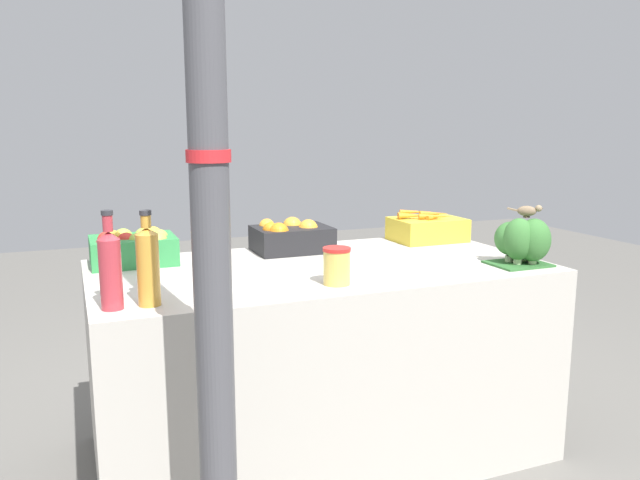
# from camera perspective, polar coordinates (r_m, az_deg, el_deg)

# --- Properties ---
(ground_plane) EXTENTS (10.00, 10.00, 0.00)m
(ground_plane) POSITION_cam_1_polar(r_m,az_deg,el_deg) (2.73, 0.00, -18.49)
(ground_plane) COLOR #605E59
(market_table) EXTENTS (1.74, 0.90, 0.78)m
(market_table) POSITION_cam_1_polar(r_m,az_deg,el_deg) (2.56, 0.00, -10.83)
(market_table) COLOR #B7B2A8
(market_table) RESTS_ON ground_plane
(support_pole) EXTENTS (0.11, 0.11, 2.27)m
(support_pole) POSITION_cam_1_polar(r_m,az_deg,el_deg) (1.51, -10.02, 3.34)
(support_pole) COLOR #4C4C51
(support_pole) RESTS_ON ground_plane
(apple_crate) EXTENTS (0.32, 0.24, 0.14)m
(apple_crate) POSITION_cam_1_polar(r_m,az_deg,el_deg) (2.57, -16.66, -0.60)
(apple_crate) COLOR #2D8442
(apple_crate) RESTS_ON market_table
(orange_crate) EXTENTS (0.32, 0.24, 0.14)m
(orange_crate) POSITION_cam_1_polar(r_m,az_deg,el_deg) (2.71, -2.69, 0.30)
(orange_crate) COLOR black
(orange_crate) RESTS_ON market_table
(carrot_crate) EXTENTS (0.32, 0.25, 0.14)m
(carrot_crate) POSITION_cam_1_polar(r_m,az_deg,el_deg) (3.00, 9.77, 1.04)
(carrot_crate) COLOR gold
(carrot_crate) RESTS_ON market_table
(broccoli_pile) EXTENTS (0.23, 0.19, 0.19)m
(broccoli_pile) POSITION_cam_1_polar(r_m,az_deg,el_deg) (2.57, 18.06, -0.11)
(broccoli_pile) COLOR #2D602D
(broccoli_pile) RESTS_ON market_table
(juice_bottle_ruby) EXTENTS (0.07, 0.07, 0.30)m
(juice_bottle_ruby) POSITION_cam_1_polar(r_m,az_deg,el_deg) (1.94, -18.62, -2.44)
(juice_bottle_ruby) COLOR #B2333D
(juice_bottle_ruby) RESTS_ON market_table
(juice_bottle_amber) EXTENTS (0.07, 0.07, 0.29)m
(juice_bottle_amber) POSITION_cam_1_polar(r_m,az_deg,el_deg) (1.95, -15.46, -2.19)
(juice_bottle_amber) COLOR gold
(juice_bottle_amber) RESTS_ON market_table
(pickle_jar) EXTENTS (0.10, 0.10, 0.13)m
(pickle_jar) POSITION_cam_1_polar(r_m,az_deg,el_deg) (2.14, 1.54, -2.38)
(pickle_jar) COLOR #DBBC56
(pickle_jar) RESTS_ON market_table
(sparrow_bird) EXTENTS (0.11, 0.10, 0.05)m
(sparrow_bird) POSITION_cam_1_polar(r_m,az_deg,el_deg) (2.54, 18.49, 2.56)
(sparrow_bird) COLOR #4C3D2D
(sparrow_bird) RESTS_ON broccoli_pile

